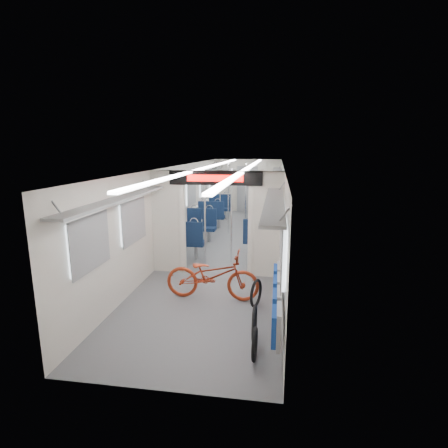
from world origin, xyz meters
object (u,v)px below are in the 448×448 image
object	(u,v)px
flip_bench	(277,299)
stanchion_near_left	(205,218)
seat_bay_near_left	(194,230)
seat_bay_near_right	(263,228)
bike_hoop_a	(255,346)
bike_hoop_c	(256,294)
seat_bay_far_right	(266,210)
bike_hoop_b	(254,326)
stanchion_far_left	(228,199)
stanchion_near_right	(231,216)
stanchion_far_right	(245,199)
seat_bay_far_left	(216,209)
bicycle	(212,275)

from	to	relation	value
flip_bench	stanchion_near_left	bearing A→B (deg)	119.41
seat_bay_near_left	seat_bay_near_right	world-z (taller)	seat_bay_near_right
bike_hoop_a	bike_hoop_c	xyz separation A→B (m)	(-0.08, 1.61, 0.03)
seat_bay_far_right	stanchion_near_left	bearing A→B (deg)	-105.04
bike_hoop_c	stanchion_near_left	bearing A→B (deg)	122.48
bike_hoop_b	stanchion_far_left	bearing A→B (deg)	101.26
seat_bay_near_right	stanchion_near_left	world-z (taller)	stanchion_near_left
bike_hoop_a	bike_hoop_b	distance (m)	0.48
bike_hoop_c	stanchion_near_left	distance (m)	2.69
bike_hoop_a	stanchion_near_right	bearing A→B (deg)	101.85
bike_hoop_c	bike_hoop_a	bearing A→B (deg)	-87.09
stanchion_far_right	seat_bay_near_left	bearing A→B (deg)	-121.29
bike_hoop_a	bike_hoop_b	size ratio (longest dim) A/B	0.86
bike_hoop_c	seat_bay_far_left	size ratio (longest dim) A/B	0.25
bike_hoop_a	flip_bench	bearing A→B (deg)	68.36
bike_hoop_b	seat_bay_near_right	size ratio (longest dim) A/B	0.25
seat_bay_near_left	stanchion_near_left	xyz separation A→B (m)	(0.57, -1.27, 0.61)
seat_bay_far_right	bicycle	bearing A→B (deg)	-96.54
bicycle	bike_hoop_b	bearing A→B (deg)	-146.57
seat_bay_near_left	stanchion_far_left	bearing A→B (deg)	70.77
bike_hoop_b	seat_bay_near_right	bearing A→B (deg)	91.19
stanchion_near_left	stanchion_far_right	size ratio (longest dim) A/B	1.00
seat_bay_far_right	bike_hoop_b	bearing A→B (deg)	-89.26
bike_hoop_b	seat_bay_near_right	world-z (taller)	seat_bay_near_right
stanchion_near_left	stanchion_near_right	xyz separation A→B (m)	(0.59, 0.30, 0.00)
bike_hoop_a	seat_bay_far_right	xyz separation A→B (m)	(-0.14, 8.57, 0.32)
stanchion_near_left	bike_hoop_b	bearing A→B (deg)	-66.81
seat_bay_near_left	stanchion_near_left	distance (m)	1.52
bike_hoop_a	stanchion_near_left	distance (m)	4.12
bike_hoop_c	stanchion_far_right	size ratio (longest dim) A/B	0.22
bike_hoop_b	seat_bay_near_right	distance (m)	5.06
bicycle	bike_hoop_a	world-z (taller)	bicycle
bike_hoop_c	stanchion_far_left	xyz separation A→B (m)	(-1.25, 5.35, 0.92)
bike_hoop_a	stanchion_near_right	xyz separation A→B (m)	(-0.85, 4.05, 0.94)
flip_bench	bike_hoop_b	world-z (taller)	flip_bench
bike_hoop_a	seat_bay_far_right	bearing A→B (deg)	90.94
flip_bench	bike_hoop_b	bearing A→B (deg)	-144.16
seat_bay_near_left	bike_hoop_b	bearing A→B (deg)	-66.51
bicycle	stanchion_near_right	distance (m)	2.31
bike_hoop_c	seat_bay_near_right	bearing A→B (deg)	90.86
stanchion_far_left	flip_bench	bearing A→B (deg)	-75.61
bike_hoop_c	flip_bench	bearing A→B (deg)	-68.50
seat_bay_far_left	stanchion_near_right	size ratio (longest dim) A/B	0.88
bike_hoop_c	seat_bay_near_right	xyz separation A→B (m)	(-0.06, 3.91, 0.32)
seat_bay_near_right	stanchion_near_left	distance (m)	2.28
stanchion_near_right	stanchion_far_right	world-z (taller)	same
flip_bench	seat_bay_near_right	world-z (taller)	seat_bay_near_right
bike_hoop_b	stanchion_near_left	bearing A→B (deg)	113.19
bicycle	stanchion_near_left	distance (m)	2.09
stanchion_far_right	stanchion_near_right	bearing A→B (deg)	-91.33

